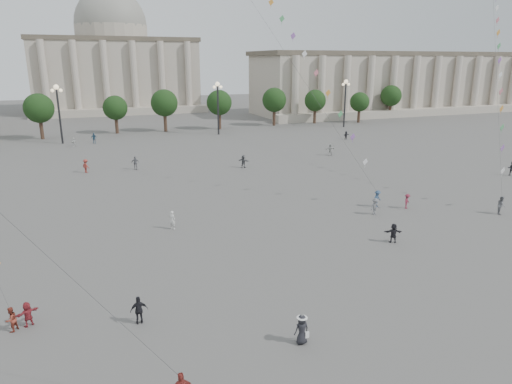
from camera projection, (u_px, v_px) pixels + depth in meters
name	position (u px, v px, depth m)	size (l,w,h in m)	color
ground	(315.00, 322.00, 26.68)	(360.00, 360.00, 0.00)	#53504E
hall_east	(390.00, 83.00, 134.45)	(84.00, 26.22, 17.20)	#ACA490
hall_central	(114.00, 62.00, 138.53)	(48.30, 34.30, 35.50)	#ACA490
tree_row	(138.00, 107.00, 95.08)	(137.12, 5.12, 8.00)	#37261B
lamp_post_mid_west	(58.00, 103.00, 82.17)	(2.00, 0.90, 10.65)	#262628
lamp_post_mid_east	(218.00, 98.00, 92.56)	(2.00, 0.90, 10.65)	#262628
lamp_post_far_east	(345.00, 95.00, 102.95)	(2.00, 0.90, 10.65)	#262628
person_crowd_0	(94.00, 138.00, 84.05)	(1.14, 0.47, 1.94)	#345875
person_crowd_3	(393.00, 233.00, 38.21)	(1.54, 0.49, 1.66)	black
person_crowd_4	(74.00, 142.00, 81.08)	(1.46, 0.46, 1.57)	silver
person_crowd_6	(375.00, 206.00, 45.14)	(1.09, 0.62, 1.68)	slate
person_crowd_7	(330.00, 149.00, 73.41)	(1.79, 0.57, 1.93)	#B6B7B2
person_crowd_8	(407.00, 201.00, 47.05)	(1.00, 0.58, 1.55)	maroon
person_crowd_9	(346.00, 135.00, 88.46)	(1.47, 0.47, 1.59)	black
person_crowd_12	(243.00, 161.00, 64.98)	(1.70, 0.54, 1.83)	#58595D
person_crowd_13	(172.00, 220.00, 41.26)	(0.63, 0.41, 1.72)	silver
person_crowd_15	(512.00, 168.00, 60.60)	(0.93, 0.72, 1.90)	#222328
person_crowd_16	(135.00, 163.00, 63.85)	(1.11, 0.46, 1.89)	slate
person_crowd_17	(86.00, 166.00, 62.09)	(1.20, 0.69, 1.86)	maroon
tourist_2	(28.00, 314.00, 26.16)	(1.38, 0.44, 1.49)	maroon
tourist_4	(139.00, 310.00, 26.36)	(1.00, 0.42, 1.71)	black
kite_flyer_0	(11.00, 319.00, 25.62)	(0.72, 0.56, 1.48)	maroon
kite_flyer_1	(377.00, 199.00, 47.54)	(1.15, 0.66, 1.78)	#2F496B
kite_flyer_2	(501.00, 205.00, 45.30)	(0.89, 0.69, 1.83)	slate
hat_person	(302.00, 329.00, 24.48)	(0.85, 0.60, 1.69)	black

